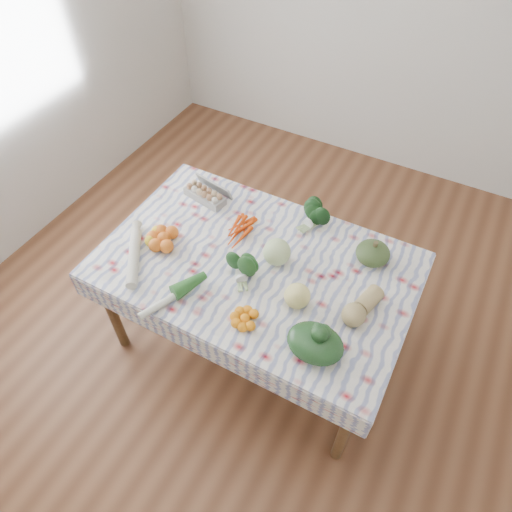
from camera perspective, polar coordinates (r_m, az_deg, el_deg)
ground at (r=3.06m, az=0.00°, el=-10.18°), size 4.50×4.50×0.00m
dining_table at (r=2.50m, az=0.00°, el=-2.14°), size 1.60×1.00×0.75m
tablecloth at (r=2.44m, az=0.00°, el=-0.99°), size 1.66×1.06×0.01m
egg_carton at (r=2.79m, az=-6.43°, el=7.60°), size 0.28×0.15×0.07m
carrot_bunch at (r=2.58m, az=-2.34°, el=3.20°), size 0.22×0.21×0.04m
kale_bunch at (r=2.61m, az=7.33°, el=5.09°), size 0.20×0.18×0.14m
kabocha_squash at (r=2.48m, az=14.40°, el=0.35°), size 0.21×0.21×0.12m
cabbage at (r=2.39m, az=2.62°, el=0.50°), size 0.19×0.19×0.15m
butternut_squash at (r=2.26m, az=13.14°, el=-6.05°), size 0.18×0.27×0.12m
orange_cluster at (r=2.55m, az=-11.46°, el=2.17°), size 0.31×0.31×0.08m
broccoli at (r=2.34m, az=-2.02°, el=-1.67°), size 0.21×0.21×0.11m
mandarin_cluster at (r=2.20m, az=-1.38°, el=-7.77°), size 0.21×0.21×0.05m
grapefruit at (r=2.23m, az=5.18°, el=-4.99°), size 0.14×0.14×0.13m
spinach_bag at (r=2.10m, az=7.41°, el=-10.75°), size 0.29×0.24×0.12m
daikon at (r=2.51m, az=-15.02°, el=-0.15°), size 0.28×0.37×0.06m
leek at (r=2.31m, az=-10.38°, el=-5.06°), size 0.18×0.36×0.04m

